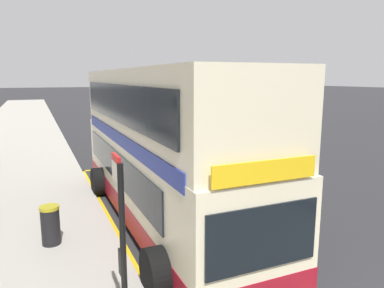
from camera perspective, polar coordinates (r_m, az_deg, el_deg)
ground_plane at (r=35.44m, az=-14.16°, el=3.39°), size 260.00×260.00×0.00m
pavement_near at (r=34.99m, az=-25.54°, el=2.71°), size 6.00×76.00×0.14m
double_decker_bus at (r=10.61m, az=-5.14°, el=-1.07°), size 3.15×10.60×4.40m
bus_bay_markings at (r=11.35m, az=-5.22°, el=-11.14°), size 3.10×13.07×0.01m
bus_stop_sign at (r=5.56m, az=-11.04°, el=-14.65°), size 0.09×0.51×2.94m
parked_car_silver_kerbside at (r=23.87m, az=3.52°, el=2.32°), size 2.09×4.20×1.62m
litter_bin at (r=9.67m, az=-21.45°, el=-11.82°), size 0.47×0.47×0.97m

